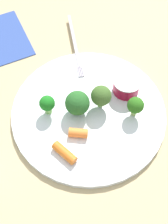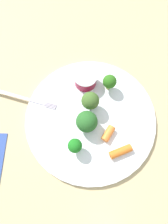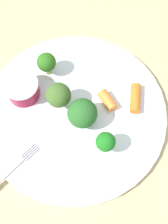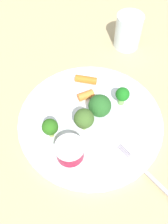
{
  "view_description": "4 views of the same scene",
  "coord_description": "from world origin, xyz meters",
  "px_view_note": "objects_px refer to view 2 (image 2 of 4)",
  "views": [
    {
      "loc": [
        0.01,
        0.32,
        0.54
      ],
      "look_at": [
        0.01,
        0.01,
        0.03
      ],
      "focal_mm": 49.93,
      "sensor_mm": 36.0,
      "label": 1
    },
    {
      "loc": [
        0.13,
        0.04,
        0.43
      ],
      "look_at": [
        -0.0,
        -0.02,
        0.02
      ],
      "focal_mm": 30.07,
      "sensor_mm": 36.0,
      "label": 2
    },
    {
      "loc": [
        0.16,
        -0.1,
        0.45
      ],
      "look_at": [
        0.01,
        0.01,
        0.02
      ],
      "focal_mm": 45.79,
      "sensor_mm": 36.0,
      "label": 3
    },
    {
      "loc": [
        -0.16,
        -0.23,
        0.45
      ],
      "look_at": [
        -0.01,
        0.01,
        0.03
      ],
      "focal_mm": 39.01,
      "sensor_mm": 36.0,
      "label": 4
    }
  ],
  "objects_px": {
    "broccoli_floret_1": "(90,101)",
    "broccoli_floret_3": "(76,147)",
    "broccoli_floret_2": "(87,122)",
    "fork": "(21,97)",
    "sauce_cup": "(85,79)",
    "carrot_stick_0": "(108,133)",
    "carrot_stick_1": "(121,152)",
    "broccoli_floret_0": "(110,82)",
    "plate": "(90,118)"
  },
  "relations": [
    {
      "from": "sauce_cup",
      "to": "fork",
      "type": "relative_size",
      "value": 0.3
    },
    {
      "from": "sauce_cup",
      "to": "broccoli_floret_0",
      "type": "height_order",
      "value": "broccoli_floret_0"
    },
    {
      "from": "broccoli_floret_3",
      "to": "carrot_stick_0",
      "type": "height_order",
      "value": "broccoli_floret_3"
    },
    {
      "from": "sauce_cup",
      "to": "carrot_stick_0",
      "type": "relative_size",
      "value": 1.59
    },
    {
      "from": "broccoli_floret_0",
      "to": "broccoli_floret_3",
      "type": "bearing_deg",
      "value": -1.19
    },
    {
      "from": "sauce_cup",
      "to": "carrot_stick_1",
      "type": "height_order",
      "value": "sauce_cup"
    },
    {
      "from": "broccoli_floret_2",
      "to": "fork",
      "type": "relative_size",
      "value": 0.29
    },
    {
      "from": "plate",
      "to": "broccoli_floret_1",
      "type": "xyz_separation_m",
      "value": [
        -0.02,
        -0.01,
        0.04
      ]
    },
    {
      "from": "broccoli_floret_0",
      "to": "carrot_stick_0",
      "type": "height_order",
      "value": "broccoli_floret_0"
    },
    {
      "from": "fork",
      "to": "carrot_stick_1",
      "type": "bearing_deg",
      "value": 86.15
    },
    {
      "from": "sauce_cup",
      "to": "carrot_stick_1",
      "type": "distance_m",
      "value": 0.19
    },
    {
      "from": "carrot_stick_0",
      "to": "carrot_stick_1",
      "type": "xyz_separation_m",
      "value": [
        0.03,
        0.04,
        -0.0
      ]
    },
    {
      "from": "sauce_cup",
      "to": "carrot_stick_0",
      "type": "height_order",
      "value": "sauce_cup"
    },
    {
      "from": "broccoli_floret_2",
      "to": "carrot_stick_1",
      "type": "relative_size",
      "value": 1.09
    },
    {
      "from": "plate",
      "to": "sauce_cup",
      "type": "distance_m",
      "value": 0.1
    },
    {
      "from": "broccoli_floret_2",
      "to": "fork",
      "type": "xyz_separation_m",
      "value": [
        0.01,
        -0.18,
        -0.03
      ]
    },
    {
      "from": "broccoli_floret_3",
      "to": "carrot_stick_1",
      "type": "height_order",
      "value": "broccoli_floret_3"
    },
    {
      "from": "sauce_cup",
      "to": "carrot_stick_0",
      "type": "bearing_deg",
      "value": 46.35
    },
    {
      "from": "plate",
      "to": "carrot_stick_0",
      "type": "relative_size",
      "value": 8.63
    },
    {
      "from": "broccoli_floret_0",
      "to": "broccoli_floret_3",
      "type": "height_order",
      "value": "broccoli_floret_0"
    },
    {
      "from": "broccoli_floret_2",
      "to": "broccoli_floret_3",
      "type": "height_order",
      "value": "broccoli_floret_2"
    },
    {
      "from": "sauce_cup",
      "to": "broccoli_floret_3",
      "type": "distance_m",
      "value": 0.17
    },
    {
      "from": "carrot_stick_0",
      "to": "plate",
      "type": "bearing_deg",
      "value": -111.21
    },
    {
      "from": "plate",
      "to": "fork",
      "type": "relative_size",
      "value": 1.63
    },
    {
      "from": "fork",
      "to": "broccoli_floret_1",
      "type": "bearing_deg",
      "value": 107.66
    },
    {
      "from": "broccoli_floret_1",
      "to": "carrot_stick_0",
      "type": "bearing_deg",
      "value": 55.97
    },
    {
      "from": "carrot_stick_1",
      "to": "broccoli_floret_2",
      "type": "bearing_deg",
      "value": -104.48
    },
    {
      "from": "sauce_cup",
      "to": "plate",
      "type": "bearing_deg",
      "value": 32.82
    },
    {
      "from": "carrot_stick_1",
      "to": "broccoli_floret_3",
      "type": "bearing_deg",
      "value": -69.14
    },
    {
      "from": "broccoli_floret_0",
      "to": "carrot_stick_1",
      "type": "height_order",
      "value": "broccoli_floret_0"
    },
    {
      "from": "broccoli_floret_0",
      "to": "broccoli_floret_2",
      "type": "relative_size",
      "value": 0.89
    },
    {
      "from": "broccoli_floret_0",
      "to": "carrot_stick_1",
      "type": "xyz_separation_m",
      "value": [
        0.13,
        0.09,
        -0.02
      ]
    },
    {
      "from": "broccoli_floret_1",
      "to": "carrot_stick_0",
      "type": "height_order",
      "value": "broccoli_floret_1"
    },
    {
      "from": "broccoli_floret_1",
      "to": "broccoli_floret_3",
      "type": "xyz_separation_m",
      "value": [
        0.1,
        0.02,
        -0.01
      ]
    },
    {
      "from": "plate",
      "to": "broccoli_floret_0",
      "type": "bearing_deg",
      "value": 175.51
    },
    {
      "from": "broccoli_floret_0",
      "to": "carrot_stick_0",
      "type": "xyz_separation_m",
      "value": [
        0.11,
        0.05,
        -0.02
      ]
    },
    {
      "from": "broccoli_floret_1",
      "to": "carrot_stick_0",
      "type": "xyz_separation_m",
      "value": [
        0.04,
        0.07,
        -0.03
      ]
    },
    {
      "from": "plate",
      "to": "broccoli_floret_0",
      "type": "relative_size",
      "value": 6.38
    },
    {
      "from": "carrot_stick_1",
      "to": "plate",
      "type": "bearing_deg",
      "value": -116.2
    },
    {
      "from": "plate",
      "to": "carrot_stick_1",
      "type": "relative_size",
      "value": 6.15
    },
    {
      "from": "sauce_cup",
      "to": "broccoli_floret_3",
      "type": "relative_size",
      "value": 1.23
    },
    {
      "from": "sauce_cup",
      "to": "broccoli_floret_0",
      "type": "distance_m",
      "value": 0.06
    },
    {
      "from": "fork",
      "to": "broccoli_floret_3",
      "type": "bearing_deg",
      "value": 73.72
    },
    {
      "from": "sauce_cup",
      "to": "carrot_stick_0",
      "type": "xyz_separation_m",
      "value": [
        0.1,
        0.1,
        -0.01
      ]
    },
    {
      "from": "carrot_stick_0",
      "to": "carrot_stick_1",
      "type": "relative_size",
      "value": 0.71
    },
    {
      "from": "broccoli_floret_2",
      "to": "fork",
      "type": "bearing_deg",
      "value": -88.11
    },
    {
      "from": "broccoli_floret_1",
      "to": "carrot_stick_1",
      "type": "distance_m",
      "value": 0.13
    },
    {
      "from": "broccoli_floret_1",
      "to": "broccoli_floret_3",
      "type": "height_order",
      "value": "broccoli_floret_1"
    },
    {
      "from": "broccoli_floret_2",
      "to": "fork",
      "type": "distance_m",
      "value": 0.18
    },
    {
      "from": "broccoli_floret_2",
      "to": "broccoli_floret_1",
      "type": "bearing_deg",
      "value": -163.43
    }
  ]
}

